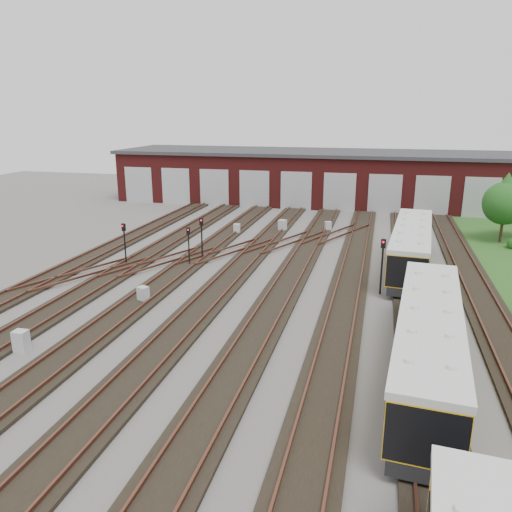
# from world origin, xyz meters

# --- Properties ---
(ground) EXTENTS (120.00, 120.00, 0.00)m
(ground) POSITION_xyz_m (0.00, 0.00, 0.00)
(ground) COLOR #4D4947
(ground) RESTS_ON ground
(track_network) EXTENTS (30.40, 70.00, 0.33)m
(track_network) POSITION_xyz_m (-0.17, 0.59, 0.11)
(track_network) COLOR black
(track_network) RESTS_ON ground
(maintenance_shed) EXTENTS (51.00, 12.50, 6.35)m
(maintenance_shed) POSITION_xyz_m (-0.01, 39.97, 3.20)
(maintenance_shed) COLOR #551515
(maintenance_shed) RESTS_ON ground
(metro_train) EXTENTS (3.63, 46.04, 2.87)m
(metro_train) POSITION_xyz_m (10.00, -2.90, 1.80)
(metro_train) COLOR black
(metro_train) RESTS_ON ground
(signal_mast_0) EXTENTS (0.32, 0.30, 3.14)m
(signal_mast_0) POSITION_xyz_m (-10.57, 9.23, 2.03)
(signal_mast_0) COLOR black
(signal_mast_0) RESTS_ON ground
(signal_mast_1) EXTENTS (0.28, 0.27, 2.92)m
(signal_mast_1) POSITION_xyz_m (-5.82, 10.05, 1.89)
(signal_mast_1) COLOR black
(signal_mast_1) RESTS_ON ground
(signal_mast_2) EXTENTS (0.32, 0.31, 3.34)m
(signal_mast_2) POSITION_xyz_m (-5.37, 11.61, 2.16)
(signal_mast_2) COLOR black
(signal_mast_2) RESTS_ON ground
(signal_mast_3) EXTENTS (0.31, 0.29, 3.57)m
(signal_mast_3) POSITION_xyz_m (8.01, 7.41, 2.28)
(signal_mast_3) COLOR black
(signal_mast_3) RESTS_ON ground
(relay_cabinet_0) EXTENTS (0.66, 0.55, 1.08)m
(relay_cabinet_0) POSITION_xyz_m (-8.44, -4.86, 0.54)
(relay_cabinet_0) COLOR #B2B4B7
(relay_cabinet_0) RESTS_ON ground
(relay_cabinet_1) EXTENTS (0.63, 0.54, 0.96)m
(relay_cabinet_1) POSITION_xyz_m (-5.24, 20.60, 0.48)
(relay_cabinet_1) COLOR #B2B4B7
(relay_cabinet_1) RESTS_ON ground
(relay_cabinet_2) EXTENTS (0.73, 0.67, 0.99)m
(relay_cabinet_2) POSITION_xyz_m (-5.75, 2.44, 0.50)
(relay_cabinet_2) COLOR #B2B4B7
(relay_cabinet_2) RESTS_ON ground
(relay_cabinet_3) EXTENTS (0.83, 0.75, 1.14)m
(relay_cabinet_3) POSITION_xyz_m (-1.30, 22.61, 0.57)
(relay_cabinet_3) COLOR #B2B4B7
(relay_cabinet_3) RESTS_ON ground
(relay_cabinet_4) EXTENTS (0.70, 0.66, 0.94)m
(relay_cabinet_4) POSITION_xyz_m (2.91, 23.81, 0.47)
(relay_cabinet_4) COLOR #B2B4B7
(relay_cabinet_4) RESTS_ON ground
(tree_0) EXTENTS (3.70, 3.70, 6.13)m
(tree_0) POSITION_xyz_m (17.99, 23.17, 3.94)
(tree_0) COLOR #342217
(tree_0) RESTS_ON ground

